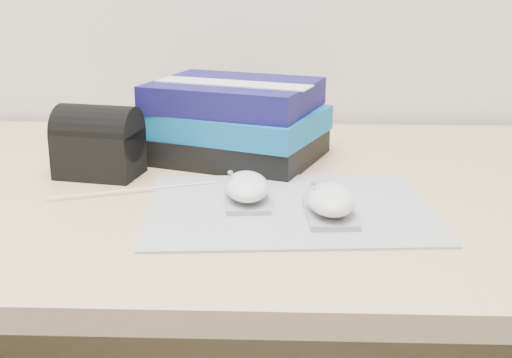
{
  "coord_description": "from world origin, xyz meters",
  "views": [
    {
      "loc": [
        -0.01,
        0.58,
        1.05
      ],
      "look_at": [
        -0.05,
        1.47,
        0.77
      ],
      "focal_mm": 50.0,
      "sensor_mm": 36.0,
      "label": 1
    }
  ],
  "objects_px": {
    "mouse_rear": "(247,189)",
    "pouch": "(98,142)",
    "mouse_front": "(330,201)",
    "book_stack": "(236,121)",
    "desk": "(289,307)"
  },
  "relations": [
    {
      "from": "mouse_rear",
      "to": "mouse_front",
      "type": "height_order",
      "value": "mouse_front"
    },
    {
      "from": "mouse_front",
      "to": "desk",
      "type": "bearing_deg",
      "value": 102.88
    },
    {
      "from": "pouch",
      "to": "desk",
      "type": "bearing_deg",
      "value": 6.25
    },
    {
      "from": "mouse_front",
      "to": "mouse_rear",
      "type": "bearing_deg",
      "value": 155.31
    },
    {
      "from": "mouse_rear",
      "to": "pouch",
      "type": "height_order",
      "value": "pouch"
    },
    {
      "from": "mouse_front",
      "to": "pouch",
      "type": "height_order",
      "value": "pouch"
    },
    {
      "from": "mouse_rear",
      "to": "book_stack",
      "type": "height_order",
      "value": "book_stack"
    },
    {
      "from": "mouse_rear",
      "to": "book_stack",
      "type": "distance_m",
      "value": 0.24
    },
    {
      "from": "desk",
      "to": "mouse_rear",
      "type": "height_order",
      "value": "mouse_rear"
    },
    {
      "from": "desk",
      "to": "pouch",
      "type": "bearing_deg",
      "value": -173.75
    },
    {
      "from": "desk",
      "to": "mouse_rear",
      "type": "bearing_deg",
      "value": -111.04
    },
    {
      "from": "book_stack",
      "to": "pouch",
      "type": "bearing_deg",
      "value": -152.06
    },
    {
      "from": "desk",
      "to": "book_stack",
      "type": "distance_m",
      "value": 0.32
    },
    {
      "from": "desk",
      "to": "book_stack",
      "type": "bearing_deg",
      "value": 140.13
    },
    {
      "from": "book_stack",
      "to": "pouch",
      "type": "relative_size",
      "value": 2.37
    }
  ]
}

